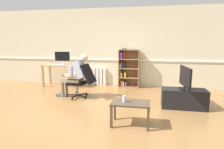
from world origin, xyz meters
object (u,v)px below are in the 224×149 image
object	(u,v)px
tv_stand	(184,99)
tv_screen	(185,78)
computer_desk	(60,68)
person_seated	(76,74)
radiator	(96,76)
drinking_glass	(124,99)
bookshelf	(127,68)
coffee_table	(131,106)
office_chair	(82,80)
keyboard	(58,65)
computer_mouse	(67,65)
imac_monitor	(62,57)

from	to	relation	value
tv_stand	tv_screen	bearing A→B (deg)	5.84
computer_desk	person_seated	distance (m)	1.62
radiator	drinking_glass	world-z (taller)	radiator
bookshelf	tv_screen	xyz separation A→B (m)	(1.56, -1.87, 0.09)
tv_stand	coffee_table	size ratio (longest dim) A/B	1.41
tv_stand	tv_screen	xyz separation A→B (m)	(0.00, 0.00, 0.51)
office_chair	drinking_glass	size ratio (longest dim) A/B	7.80
computer_desk	office_chair	world-z (taller)	office_chair
keyboard	radiator	bearing A→B (deg)	23.77
person_seated	tv_screen	xyz separation A→B (m)	(2.84, -0.36, 0.08)
computer_mouse	tv_screen	distance (m)	3.86
imac_monitor	person_seated	world-z (taller)	person_seated
keyboard	coffee_table	distance (m)	3.82
office_chair	computer_desk	bearing A→B (deg)	-127.41
radiator	office_chair	xyz separation A→B (m)	(0.07, -1.63, 0.21)
office_chair	person_seated	size ratio (longest dim) A/B	0.78
computer_desk	keyboard	world-z (taller)	keyboard
computer_mouse	imac_monitor	bearing A→B (deg)	143.21
imac_monitor	office_chair	bearing A→B (deg)	-47.88
radiator	person_seated	xyz separation A→B (m)	(-0.12, -1.61, 0.34)
bookshelf	radiator	world-z (taller)	bookshelf
imac_monitor	office_chair	xyz separation A→B (m)	(1.19, -1.32, -0.51)
keyboard	tv_screen	world-z (taller)	tv_screen
computer_desk	imac_monitor	distance (m)	0.41
radiator	tv_stand	world-z (taller)	radiator
computer_mouse	drinking_glass	size ratio (longest dim) A/B	0.82
drinking_glass	computer_mouse	bearing A→B (deg)	131.01
tv_screen	person_seated	bearing A→B (deg)	76.96
computer_desk	drinking_glass	xyz separation A→B (m)	(2.63, -2.76, -0.12)
computer_mouse	computer_desk	bearing A→B (deg)	160.06
computer_mouse	tv_stand	distance (m)	3.89
tv_screen	drinking_glass	distance (m)	1.76
office_chair	tv_screen	world-z (taller)	tv_screen
office_chair	person_seated	world-z (taller)	person_seated
imac_monitor	computer_mouse	world-z (taller)	imac_monitor
computer_mouse	radiator	world-z (taller)	computer_mouse
keyboard	computer_mouse	xyz separation A→B (m)	(0.35, 0.02, 0.01)
imac_monitor	radiator	bearing A→B (deg)	15.61
computer_mouse	tv_stand	size ratio (longest dim) A/B	0.10
radiator	coffee_table	world-z (taller)	radiator
keyboard	drinking_glass	world-z (taller)	keyboard
imac_monitor	tv_screen	distance (m)	4.19
office_chair	tv_stand	world-z (taller)	office_chair
office_chair	tv_stand	xyz separation A→B (m)	(2.64, -0.33, -0.29)
drinking_glass	tv_screen	bearing A→B (deg)	43.03
keyboard	radiator	distance (m)	1.39
office_chair	drinking_glass	bearing A→B (deg)	49.16
radiator	coffee_table	distance (m)	3.50
computer_mouse	drinking_glass	distance (m)	3.51
drinking_glass	tv_stand	bearing A→B (deg)	43.06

